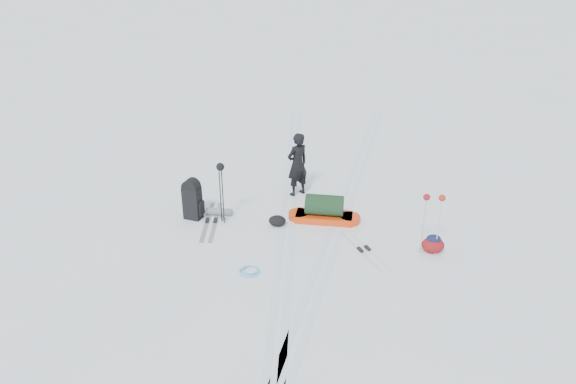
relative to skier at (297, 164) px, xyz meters
name	(u,v)px	position (x,y,z in m)	size (l,w,h in m)	color
ground	(287,228)	(-0.07, -1.81, -0.83)	(200.00, 200.00, 0.00)	white
ski_tracks	(316,212)	(0.54, -0.94, -0.83)	(3.38, 17.97, 0.01)	silver
skier	(297,164)	(0.00, 0.00, 0.00)	(0.61, 0.40, 1.66)	black
pulk_sled	(324,211)	(0.76, -1.34, -0.58)	(1.71, 0.60, 0.65)	red
expedition_rucksack	(196,200)	(-2.24, -1.53, -0.37)	(1.11, 0.49, 1.01)	black
ski_poles_black	(221,174)	(-1.57, -1.68, 0.39)	(0.19, 0.19, 1.50)	black
ski_poles_silver	(434,205)	(3.01, -2.57, 0.34)	(0.45, 0.14, 1.39)	silver
touring_skis_grey	(211,221)	(-1.86, -1.70, -0.82)	(0.47, 1.93, 0.07)	#9B9EA3
touring_skis_white	(364,250)	(1.68, -2.59, -0.82)	(1.11, 1.68, 0.07)	silver
rope_coil	(250,271)	(-0.61, -3.66, -0.81)	(0.50, 0.50, 0.05)	#5FB9E8
small_daypack	(433,244)	(3.12, -2.49, -0.63)	(0.59, 0.54, 0.41)	maroon
thermos_pair	(199,207)	(-2.27, -1.20, -0.71)	(0.26, 0.17, 0.26)	#525459
stuff_sack	(277,221)	(-0.30, -1.70, -0.71)	(0.46, 0.39, 0.25)	black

